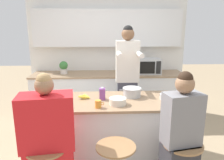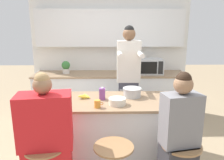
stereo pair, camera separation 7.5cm
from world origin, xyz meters
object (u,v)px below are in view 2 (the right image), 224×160
object	(u,v)px
fruit_bowl	(168,97)
coffee_cup_near	(97,104)
microwave	(150,66)
potted_plant	(66,67)
person_cooking	(128,84)
kitchen_island	(112,132)
person_seated_near	(178,146)
person_wrapped_blanket	(47,147)
cooking_pot	(132,92)
banana_bunch	(84,96)
juice_carton	(102,94)

from	to	relation	value
fruit_bowl	coffee_cup_near	size ratio (longest dim) A/B	1.81
microwave	potted_plant	xyz separation A→B (m)	(-1.68, 0.05, -0.02)
person_cooking	kitchen_island	bearing A→B (deg)	-110.29
person_seated_near	person_wrapped_blanket	bearing A→B (deg)	168.63
cooking_pot	potted_plant	distance (m)	1.90
kitchen_island	person_cooking	xyz separation A→B (m)	(0.28, 0.72, 0.48)
cooking_pot	coffee_cup_near	xyz separation A→B (m)	(-0.45, -0.40, -0.02)
coffee_cup_near	banana_bunch	xyz separation A→B (m)	(-0.19, 0.35, -0.02)
coffee_cup_near	banana_bunch	bearing A→B (deg)	119.39
banana_bunch	juice_carton	bearing A→B (deg)	-10.27
person_wrapped_blanket	person_seated_near	xyz separation A→B (m)	(1.33, -0.00, -0.01)
banana_bunch	fruit_bowl	bearing A→B (deg)	-4.33
coffee_cup_near	juice_carton	world-z (taller)	juice_carton
coffee_cup_near	banana_bunch	distance (m)	0.40
juice_carton	kitchen_island	bearing A→B (deg)	-13.73
person_cooking	potted_plant	world-z (taller)	person_cooking
cooking_pot	juice_carton	bearing A→B (deg)	-165.83
person_seated_near	coffee_cup_near	xyz separation A→B (m)	(-0.84, 0.45, 0.30)
person_cooking	juice_carton	size ratio (longest dim) A/B	11.28
person_seated_near	fruit_bowl	distance (m)	0.77
kitchen_island	juice_carton	bearing A→B (deg)	166.27
microwave	potted_plant	world-z (taller)	microwave
kitchen_island	cooking_pot	distance (m)	0.60
banana_bunch	microwave	distance (m)	1.90
cooking_pot	person_seated_near	bearing A→B (deg)	-65.46
person_cooking	potted_plant	bearing A→B (deg)	143.22
person_wrapped_blanket	juice_carton	xyz separation A→B (m)	(0.54, 0.75, 0.32)
person_cooking	fruit_bowl	xyz separation A→B (m)	(0.45, -0.73, 0.01)
kitchen_island	fruit_bowl	xyz separation A→B (m)	(0.72, -0.01, 0.49)
person_seated_near	cooking_pot	xyz separation A→B (m)	(-0.39, 0.85, 0.32)
coffee_cup_near	banana_bunch	size ratio (longest dim) A/B	0.60
person_wrapped_blanket	banana_bunch	distance (m)	0.89
fruit_bowl	banana_bunch	distance (m)	1.10
fruit_bowl	microwave	bearing A→B (deg)	87.99
kitchen_island	microwave	bearing A→B (deg)	63.63
person_cooking	person_seated_near	world-z (taller)	person_cooking
cooking_pot	kitchen_island	bearing A→B (deg)	-154.07
cooking_pot	microwave	bearing A→B (deg)	70.65
cooking_pot	fruit_bowl	bearing A→B (deg)	-17.39
potted_plant	kitchen_island	bearing A→B (deg)	-61.12
microwave	person_cooking	bearing A→B (deg)	-120.53
fruit_bowl	coffee_cup_near	distance (m)	0.94
kitchen_island	person_wrapped_blanket	bearing A→B (deg)	-133.06
juice_carton	microwave	distance (m)	1.79
fruit_bowl	cooking_pot	bearing A→B (deg)	162.61
kitchen_island	juice_carton	world-z (taller)	juice_carton
person_wrapped_blanket	potted_plant	size ratio (longest dim) A/B	5.65
person_seated_near	potted_plant	xyz separation A→B (m)	(-1.56, 2.34, 0.40)
juice_carton	person_wrapped_blanket	bearing A→B (deg)	-125.85
microwave	kitchen_island	bearing A→B (deg)	-116.37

